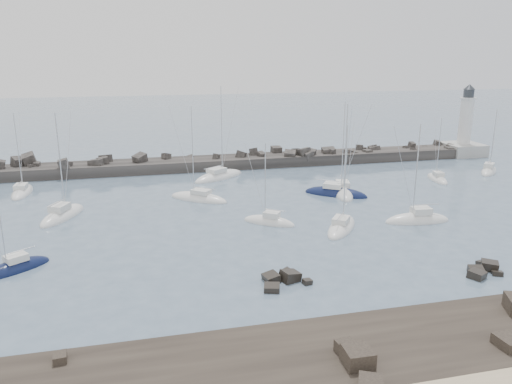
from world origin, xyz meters
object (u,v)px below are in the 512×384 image
at_px(sailboat_3, 63,216).
at_px(sailboat_9, 417,221).
at_px(sailboat_6, 343,193).
at_px(sailboat_4, 219,177).
at_px(sailboat_8, 336,194).
at_px(sailboat_2, 14,269).
at_px(sailboat_7, 341,228).
at_px(sailboat_12, 489,172).
at_px(sailboat_13, 199,199).
at_px(sailboat_10, 437,179).
at_px(sailboat_5, 269,222).
at_px(sailboat_1, 22,193).
at_px(lighthouse, 464,140).

relative_size(sailboat_3, sailboat_9, 1.08).
bearing_deg(sailboat_6, sailboat_9, -74.61).
bearing_deg(sailboat_4, sailboat_6, -40.15).
xyz_separation_m(sailboat_8, sailboat_9, (5.05, -13.45, 0.02)).
bearing_deg(sailboat_4, sailboat_8, -43.24).
bearing_deg(sailboat_2, sailboat_7, 5.99).
height_order(sailboat_7, sailboat_12, sailboat_7).
relative_size(sailboat_9, sailboat_13, 0.93).
bearing_deg(sailboat_10, sailboat_2, -159.78).
relative_size(sailboat_7, sailboat_9, 1.00).
bearing_deg(sailboat_7, sailboat_4, 109.74).
relative_size(sailboat_3, sailboat_7, 1.08).
bearing_deg(sailboat_10, sailboat_9, -128.51).
bearing_deg(sailboat_4, sailboat_3, -145.11).
height_order(sailboat_5, sailboat_9, sailboat_9).
bearing_deg(sailboat_13, sailboat_1, 159.69).
height_order(sailboat_8, sailboat_9, sailboat_8).
bearing_deg(sailboat_2, sailboat_8, 23.70).
distance_m(lighthouse, sailboat_3, 76.36).
bearing_deg(sailboat_6, sailboat_12, 12.43).
bearing_deg(sailboat_9, sailboat_13, 147.54).
distance_m(sailboat_1, sailboat_6, 46.53).
height_order(sailboat_1, sailboat_13, sailboat_13).
bearing_deg(sailboat_3, sailboat_8, 2.53).
bearing_deg(lighthouse, sailboat_9, -131.36).
bearing_deg(sailboat_3, sailboat_4, 34.89).
bearing_deg(sailboat_13, sailboat_5, -59.77).
bearing_deg(lighthouse, sailboat_3, -162.36).
relative_size(sailboat_1, sailboat_7, 0.96).
distance_m(sailboat_1, sailboat_12, 74.82).
xyz_separation_m(sailboat_2, sailboat_10, (58.43, 21.52, -0.01)).
distance_m(sailboat_3, sailboat_7, 34.21).
bearing_deg(sailboat_10, sailboat_1, 173.73).
relative_size(lighthouse, sailboat_3, 1.05).
bearing_deg(sailboat_9, sailboat_4, 125.91).
relative_size(sailboat_2, sailboat_10, 1.03).
bearing_deg(sailboat_2, sailboat_12, 19.01).
relative_size(sailboat_2, sailboat_9, 0.86).
relative_size(sailboat_8, sailboat_9, 1.11).
bearing_deg(sailboat_1, sailboat_9, -26.70).
bearing_deg(sailboat_8, sailboat_5, -141.91).
height_order(sailboat_9, sailboat_13, sailboat_13).
height_order(lighthouse, sailboat_7, lighthouse).
xyz_separation_m(sailboat_5, sailboat_13, (-6.96, 11.94, -0.01)).
height_order(sailboat_6, sailboat_8, sailboat_8).
relative_size(sailboat_3, sailboat_10, 1.30).
bearing_deg(sailboat_13, sailboat_12, 5.38).
bearing_deg(sailboat_7, sailboat_12, 29.97).
xyz_separation_m(sailboat_6, sailboat_12, (29.44, 6.49, 0.01)).
relative_size(sailboat_3, sailboat_13, 1.01).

